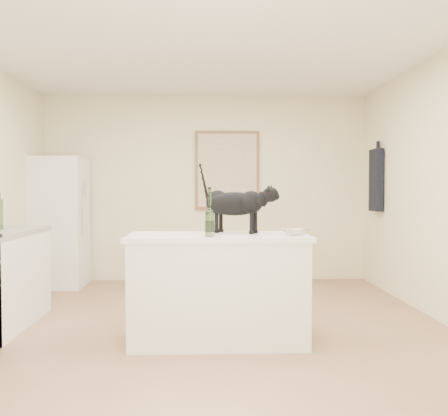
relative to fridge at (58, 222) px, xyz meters
The scene contains 14 objects.
floor 3.17m from the fridge, 50.31° to the right, with size 5.50×5.50×0.00m, color #A07755.
ceiling 3.52m from the fridge, 50.31° to the right, with size 5.50×5.50×0.00m, color white.
wall_back 2.04m from the fridge, 11.59° to the left, with size 4.50×4.50×0.00m, color beige.
wall_front 5.48m from the fridge, 69.08° to the right, with size 4.50×4.50×0.00m, color beige.
island_base 3.30m from the fridge, 51.20° to the right, with size 1.44×0.67×0.86m, color white.
island_top 3.27m from the fridge, 51.20° to the right, with size 1.50×0.70×0.04m, color white.
fridge is the anchor object (origin of this frame).
artwork_frame 2.39m from the fridge, ahead, with size 0.90×0.03×1.10m, color brown.
artwork_canvas 2.38m from the fridge, ahead, with size 0.82×0.00×1.02m, color beige.
hanging_garment 4.19m from the fridge, ahead, with size 0.08×0.34×0.80m, color black.
black_cat 3.26m from the fridge, 47.45° to the right, with size 0.64×0.19×0.45m, color black, non-canonical shape.
wine_bottle 3.37m from the fridge, 53.98° to the right, with size 0.07×0.07×0.35m, color #2E6026.
glass_bowl 3.76m from the fridge, 44.60° to the right, with size 0.21×0.21×0.05m, color white.
fridge_paper 0.56m from the fridge, ahead, with size 0.01×0.16×0.21m, color beige.
Camera 1 is at (-0.00, -4.43, 1.27)m, focal length 40.78 mm.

